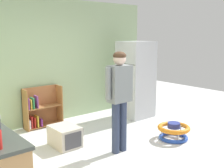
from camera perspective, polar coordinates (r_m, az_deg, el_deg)
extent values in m
plane|color=silver|center=(4.79, 2.25, -13.95)|extent=(12.00, 12.00, 0.00)
cube|color=#A0B98C|center=(6.31, -12.12, 4.48)|extent=(5.20, 0.06, 2.70)
sphere|color=silver|center=(3.32, -18.13, -15.33)|extent=(0.04, 0.04, 0.04)
cube|color=#B7BABF|center=(6.63, 4.84, 0.92)|extent=(0.70, 0.68, 1.78)
cylinder|color=silver|center=(6.24, 3.58, 1.18)|extent=(0.02, 0.02, 0.50)
cube|color=#333333|center=(6.33, 2.62, 4.09)|extent=(0.01, 0.67, 0.01)
cube|color=#A56D3C|center=(5.96, -17.18, -5.14)|extent=(0.02, 0.28, 0.85)
cube|color=#A56D3C|center=(6.29, -10.63, -4.05)|extent=(0.02, 0.28, 0.85)
cube|color=#A5663B|center=(6.23, -14.35, -4.34)|extent=(0.80, 0.02, 0.85)
cube|color=#A56D3C|center=(6.23, -13.66, -8.10)|extent=(0.76, 0.24, 0.02)
cube|color=#A56D3C|center=(6.11, -13.82, -4.50)|extent=(0.76, 0.24, 0.02)
cube|color=silver|center=(6.03, -16.57, -7.82)|extent=(0.03, 0.17, 0.19)
cube|color=purple|center=(5.92, -16.79, -3.85)|extent=(0.02, 0.17, 0.24)
cube|color=#AF2824|center=(6.04, -16.17, -7.45)|extent=(0.03, 0.17, 0.25)
cube|color=gold|center=(5.94, -16.32, -3.95)|extent=(0.02, 0.17, 0.20)
cube|color=#B2241D|center=(6.07, -15.63, -7.48)|extent=(0.02, 0.17, 0.22)
cube|color=#2F8A4F|center=(5.96, -15.87, -3.75)|extent=(0.03, 0.17, 0.23)
cube|color=gold|center=(6.09, -15.05, -7.29)|extent=(0.03, 0.17, 0.24)
cube|color=#883F92|center=(5.99, -15.14, -3.50)|extent=(0.02, 0.17, 0.26)
cube|color=purple|center=(6.14, -14.33, -7.51)|extent=(0.02, 0.17, 0.16)
cylinder|color=#303B57|center=(4.66, 0.75, -8.90)|extent=(0.13, 0.13, 0.86)
cylinder|color=#303B57|center=(4.76, 2.22, -8.48)|extent=(0.13, 0.13, 0.86)
cube|color=gray|center=(4.53, 1.53, 0.06)|extent=(0.38, 0.22, 0.59)
cylinder|color=gray|center=(4.37, -0.81, 0.08)|extent=(0.09, 0.09, 0.51)
cylinder|color=gray|center=(4.69, 3.73, 0.76)|extent=(0.09, 0.09, 0.51)
sphere|color=beige|center=(4.48, 1.56, 5.08)|extent=(0.20, 0.20, 0.20)
ellipsoid|color=#442E1E|center=(4.47, 1.56, 5.79)|extent=(0.21, 0.21, 0.13)
torus|color=#274CB7|center=(5.50, 12.35, -10.51)|extent=(0.54, 0.54, 0.07)
torus|color=orange|center=(5.43, 12.43, -8.69)|extent=(0.60, 0.60, 0.08)
cylinder|color=navy|center=(5.42, 12.45, -8.18)|extent=(0.23, 0.23, 0.10)
cylinder|color=silver|center=(5.63, 13.78, -9.05)|extent=(0.02, 0.02, 0.18)
cylinder|color=silver|center=(5.49, 10.07, -9.41)|extent=(0.02, 0.02, 0.18)
cylinder|color=silver|center=(5.27, 13.32, -10.38)|extent=(0.02, 0.02, 0.18)
cube|color=beige|center=(5.08, -9.55, -10.40)|extent=(0.42, 0.54, 0.36)
cube|color=#424247|center=(4.86, -7.85, -11.33)|extent=(0.32, 0.01, 0.27)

